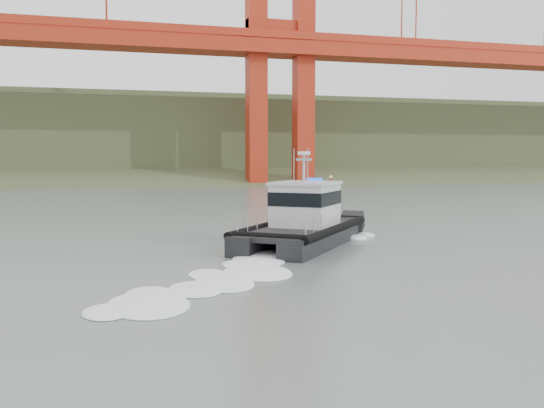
% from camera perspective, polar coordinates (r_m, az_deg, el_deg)
% --- Properties ---
extents(ground, '(400.00, 400.00, 0.00)m').
position_cam_1_polar(ground, '(21.76, 2.85, -8.27)').
color(ground, slate).
rests_on(ground, ground).
extents(headlands, '(500.00, 105.36, 27.12)m').
position_cam_1_polar(headlands, '(145.74, -13.49, 5.31)').
color(headlands, '#41502D').
rests_on(headlands, ground).
extents(patrol_boat, '(9.85, 10.86, 5.24)m').
position_cam_1_polar(patrol_boat, '(33.00, 2.97, -1.57)').
color(patrol_boat, black).
rests_on(patrol_boat, ground).
extents(nav_buoy, '(1.56, 1.56, 3.26)m').
position_cam_1_polar(nav_buoy, '(54.63, 5.55, 0.37)').
color(nav_buoy, red).
rests_on(nav_buoy, ground).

